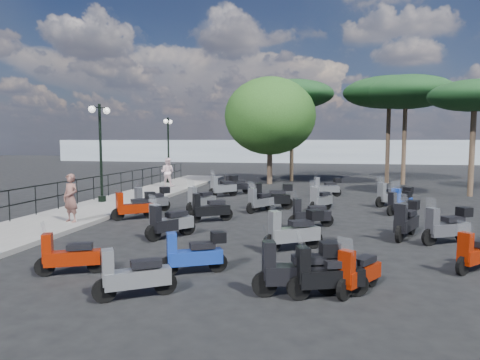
% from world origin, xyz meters
% --- Properties ---
extents(ground, '(120.00, 120.00, 0.00)m').
position_xyz_m(ground, '(0.00, 0.00, 0.00)').
color(ground, black).
rests_on(ground, ground).
extents(sidewalk, '(3.00, 30.00, 0.15)m').
position_xyz_m(sidewalk, '(-6.50, 3.00, 0.07)').
color(sidewalk, '#5F5C5A').
rests_on(sidewalk, ground).
extents(railing, '(0.04, 26.04, 1.10)m').
position_xyz_m(railing, '(-7.80, 2.80, 0.90)').
color(railing, black).
rests_on(railing, sidewalk).
extents(lamp_post_1, '(0.48, 1.29, 4.43)m').
position_xyz_m(lamp_post_1, '(-7.15, 3.07, 2.68)').
color(lamp_post_1, black).
rests_on(lamp_post_1, sidewalk).
extents(lamp_post_2, '(0.37, 1.26, 4.29)m').
position_xyz_m(lamp_post_2, '(-7.37, 12.13, 2.60)').
color(lamp_post_2, black).
rests_on(lamp_post_2, sidewalk).
extents(woman, '(0.69, 0.55, 1.66)m').
position_xyz_m(woman, '(-5.66, -1.65, 0.98)').
color(woman, brown).
rests_on(woman, sidewalk).
extents(pedestrian_far, '(0.87, 0.69, 1.74)m').
position_xyz_m(pedestrian_far, '(-6.54, 9.75, 1.02)').
color(pedestrian_far, silver).
rests_on(pedestrian_far, sidewalk).
extents(scooter_0, '(1.40, 0.78, 1.19)m').
position_xyz_m(scooter_0, '(-2.59, -6.48, 0.41)').
color(scooter_0, black).
rests_on(scooter_0, ground).
extents(scooter_1, '(1.16, 1.41, 1.37)m').
position_xyz_m(scooter_1, '(-1.70, -2.68, 0.47)').
color(scooter_1, black).
rests_on(scooter_1, ground).
extents(scooter_2, '(1.38, 1.20, 1.33)m').
position_xyz_m(scooter_2, '(-4.08, -0.05, 0.50)').
color(scooter_2, black).
rests_on(scooter_2, ground).
extents(scooter_3, '(1.28, 1.34, 1.35)m').
position_xyz_m(scooter_3, '(-4.08, 1.53, 0.51)').
color(scooter_3, black).
rests_on(scooter_3, ground).
extents(scooter_4, '(0.93, 1.61, 1.38)m').
position_xyz_m(scooter_4, '(-2.13, 2.03, 0.48)').
color(scooter_4, black).
rests_on(scooter_4, ground).
extents(scooter_5, '(1.53, 0.90, 1.32)m').
position_xyz_m(scooter_5, '(-1.98, 8.15, 0.46)').
color(scooter_5, black).
rests_on(scooter_5, ground).
extents(scooter_6, '(1.36, 0.95, 1.24)m').
position_xyz_m(scooter_6, '(-0.58, -7.53, 0.43)').
color(scooter_6, black).
rests_on(scooter_6, ground).
extents(scooter_7, '(1.00, 1.49, 1.34)m').
position_xyz_m(scooter_7, '(-1.70, -2.73, 0.47)').
color(scooter_7, black).
rests_on(scooter_7, ground).
extents(scooter_8, '(1.47, 1.04, 1.35)m').
position_xyz_m(scooter_8, '(-1.20, 0.01, 0.47)').
color(scooter_8, black).
rests_on(scooter_8, ground).
extents(scooter_9, '(0.98, 1.45, 1.31)m').
position_xyz_m(scooter_9, '(0.26, 2.48, 0.45)').
color(scooter_9, black).
rests_on(scooter_9, ground).
extents(scooter_10, '(1.79, 0.77, 1.45)m').
position_xyz_m(scooter_10, '(0.68, 3.20, 0.55)').
color(scooter_10, black).
rests_on(scooter_10, ground).
extents(scooter_11, '(1.34, 1.46, 1.44)m').
position_xyz_m(scooter_11, '(-2.33, 6.79, 0.54)').
color(scooter_11, black).
rests_on(scooter_11, ground).
extents(scooter_12, '(0.91, 1.29, 1.18)m').
position_xyz_m(scooter_12, '(3.53, -6.43, 0.41)').
color(scooter_12, black).
rests_on(scooter_12, ground).
extents(scooter_13, '(1.40, 0.87, 1.21)m').
position_xyz_m(scooter_13, '(0.09, -5.89, 0.46)').
color(scooter_13, black).
rests_on(scooter_13, ground).
extents(scooter_14, '(1.57, 1.11, 1.41)m').
position_xyz_m(scooter_14, '(2.09, -3.44, 0.53)').
color(scooter_14, black).
rests_on(scooter_14, ground).
extents(scooter_15, '(1.52, 0.78, 1.27)m').
position_xyz_m(scooter_15, '(2.39, -0.26, 0.44)').
color(scooter_15, black).
rests_on(scooter_15, ground).
extents(scooter_16, '(1.58, 0.82, 1.32)m').
position_xyz_m(scooter_16, '(2.94, 7.91, 0.50)').
color(scooter_16, black).
rests_on(scooter_16, ground).
extents(scooter_17, '(1.67, 0.74, 1.36)m').
position_xyz_m(scooter_17, '(2.41, -6.79, 0.51)').
color(scooter_17, black).
rests_on(scooter_17, ground).
extents(scooter_18, '(1.52, 0.77, 1.27)m').
position_xyz_m(scooter_18, '(2.94, -6.80, 0.44)').
color(scooter_18, black).
rests_on(scooter_18, ground).
extents(scooter_19, '(0.99, 1.67, 1.43)m').
position_xyz_m(scooter_19, '(5.29, -1.32, 0.54)').
color(scooter_19, black).
rests_on(scooter_19, ground).
extents(scooter_20, '(1.06, 1.50, 1.35)m').
position_xyz_m(scooter_20, '(5.92, 3.34, 0.51)').
color(scooter_20, black).
rests_on(scooter_20, ground).
extents(scooter_21, '(0.96, 1.53, 1.34)m').
position_xyz_m(scooter_21, '(2.69, 3.23, 0.47)').
color(scooter_21, black).
rests_on(scooter_21, ground).
extents(scooter_22, '(1.37, 1.26, 1.39)m').
position_xyz_m(scooter_22, '(5.68, 5.10, 0.48)').
color(scooter_22, black).
rests_on(scooter_22, ground).
extents(scooter_24, '(1.18, 1.16, 1.20)m').
position_xyz_m(scooter_24, '(6.26, -4.44, 0.45)').
color(scooter_24, black).
rests_on(scooter_24, ground).
extents(scooter_25, '(1.52, 1.05, 1.36)m').
position_xyz_m(scooter_25, '(6.30, -1.83, 0.51)').
color(scooter_25, black).
rests_on(scooter_25, ground).
extents(scooter_26, '(1.11, 1.19, 1.18)m').
position_xyz_m(scooter_26, '(5.78, 3.03, 0.45)').
color(scooter_26, black).
rests_on(scooter_26, ground).
extents(broadleaf_tree, '(6.10, 6.10, 7.16)m').
position_xyz_m(broadleaf_tree, '(-0.85, 13.98, 4.56)').
color(broadleaf_tree, '#38281E').
rests_on(broadleaf_tree, ground).
extents(pine_0, '(6.21, 6.21, 7.18)m').
position_xyz_m(pine_0, '(7.95, 15.33, 6.08)').
color(pine_0, '#38281E').
rests_on(pine_0, ground).
extents(pine_1, '(6.21, 6.21, 7.28)m').
position_xyz_m(pine_1, '(7.03, 16.15, 6.18)').
color(pine_1, '#38281E').
rests_on(pine_1, ground).
extents(pine_2, '(5.89, 5.89, 7.25)m').
position_xyz_m(pine_2, '(0.44, 16.38, 6.20)').
color(pine_2, '#38281E').
rests_on(pine_2, ground).
extents(pine_3, '(4.65, 4.65, 6.07)m').
position_xyz_m(pine_3, '(10.38, 9.66, 5.22)').
color(pine_3, '#38281E').
rests_on(pine_3, ground).
extents(distant_hills, '(70.00, 8.00, 3.00)m').
position_xyz_m(distant_hills, '(0.00, 45.00, 1.50)').
color(distant_hills, gray).
rests_on(distant_hills, ground).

